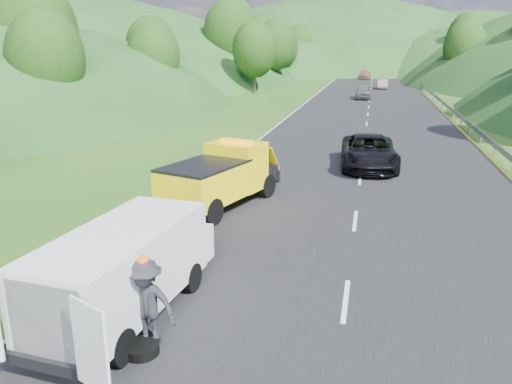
% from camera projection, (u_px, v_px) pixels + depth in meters
% --- Properties ---
extents(ground, '(320.00, 320.00, 0.00)m').
position_uv_depth(ground, '(246.00, 258.00, 14.69)').
color(ground, '#38661E').
rests_on(ground, ground).
extents(road_surface, '(14.00, 200.00, 0.02)m').
position_uv_depth(road_surface, '(369.00, 107.00, 51.46)').
color(road_surface, black).
rests_on(road_surface, ground).
extents(guardrail, '(0.06, 140.00, 1.52)m').
position_uv_depth(guardrail, '(430.00, 97.00, 61.58)').
color(guardrail, gray).
rests_on(guardrail, ground).
extents(tree_line_left, '(14.00, 140.00, 14.00)m').
position_uv_depth(tree_line_left, '(221.00, 88.00, 74.93)').
color(tree_line_left, '#294C16').
rests_on(tree_line_left, ground).
extents(hills_backdrop, '(201.00, 288.60, 44.00)m').
position_uv_depth(hills_backdrop, '(386.00, 69.00, 139.30)').
color(hills_backdrop, '#2D5B23').
rests_on(hills_backdrop, ground).
extents(tow_truck, '(3.69, 6.09, 2.46)m').
position_uv_depth(tow_truck, '(222.00, 176.00, 19.18)').
color(tow_truck, black).
rests_on(tow_truck, ground).
extents(white_van, '(3.29, 6.22, 2.14)m').
position_uv_depth(white_van, '(126.00, 267.00, 11.22)').
color(white_van, black).
rests_on(white_van, ground).
extents(woman, '(0.50, 0.63, 1.58)m').
position_uv_depth(woman, '(143.00, 247.00, 15.49)').
color(woman, white).
rests_on(woman, ground).
extents(child, '(0.54, 0.47, 0.93)m').
position_uv_depth(child, '(185.00, 266.00, 14.13)').
color(child, tan).
rests_on(child, ground).
extents(worker, '(1.28, 0.76, 1.96)m').
position_uv_depth(worker, '(149.00, 348.00, 10.29)').
color(worker, black).
rests_on(worker, ground).
extents(suitcase, '(0.36, 0.23, 0.54)m').
position_uv_depth(suitcase, '(118.00, 224.00, 16.72)').
color(suitcase, '#5D5E46').
rests_on(suitcase, ground).
extents(spare_tire, '(0.73, 0.73, 0.20)m').
position_uv_depth(spare_tire, '(142.00, 354.00, 10.09)').
color(spare_tire, black).
rests_on(spare_tire, ground).
extents(passing_suv, '(3.10, 6.06, 1.64)m').
position_uv_depth(passing_suv, '(368.00, 168.00, 25.68)').
color(passing_suv, black).
rests_on(passing_suv, ground).
extents(dist_car_a, '(1.88, 4.68, 1.60)m').
position_uv_depth(dist_car_a, '(363.00, 99.00, 59.61)').
color(dist_car_a, '#424246').
rests_on(dist_car_a, ground).
extents(dist_car_b, '(1.41, 4.05, 1.33)m').
position_uv_depth(dist_car_b, '(382.00, 89.00, 73.99)').
color(dist_car_b, '#7A5A51').
rests_on(dist_car_b, ground).
extents(dist_car_c, '(2.22, 5.46, 1.59)m').
position_uv_depth(dist_car_c, '(365.00, 79.00, 96.75)').
color(dist_car_c, brown).
rests_on(dist_car_c, ground).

